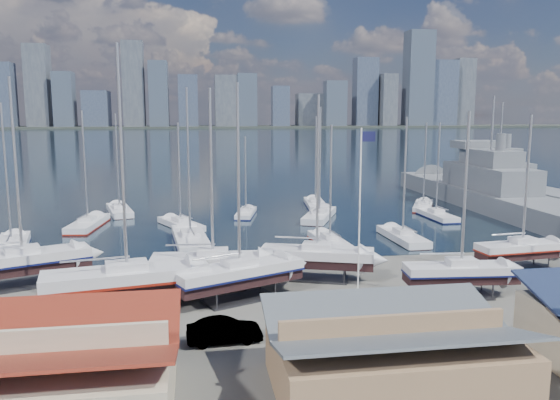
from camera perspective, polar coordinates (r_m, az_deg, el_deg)
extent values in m
plane|color=#605E59|center=(44.37, 4.26, -9.56)|extent=(1400.00, 1400.00, 0.00)
cube|color=#192B3A|center=(351.39, -7.37, 6.48)|extent=(1400.00, 600.00, 0.40)
cube|color=#2D332D|center=(611.19, -8.07, 7.56)|extent=(1400.00, 80.00, 2.20)
cube|color=#475166|center=(631.53, -27.16, 9.75)|extent=(26.62, 20.30, 64.32)
cube|color=#595E66|center=(631.49, -23.92, 10.85)|extent=(22.49, 24.47, 83.83)
cube|color=#3D4756|center=(617.82, -21.60, 9.75)|extent=(19.55, 21.83, 55.97)
cube|color=#475166|center=(617.98, -18.60, 9.03)|extent=(26.03, 30.49, 37.14)
cube|color=#595E66|center=(601.90, -15.06, 11.61)|extent=(21.60, 16.58, 87.63)
cube|color=#3D4756|center=(600.81, -12.53, 10.75)|extent=(19.42, 28.42, 67.60)
cube|color=#475166|center=(602.78, -9.57, 10.19)|extent=(20.24, 23.80, 54.09)
cube|color=#595E66|center=(600.55, -5.61, 10.27)|extent=(24.62, 19.72, 54.00)
cube|color=#3D4756|center=(600.49, -3.49, 10.39)|extent=(20.75, 17.93, 55.97)
cube|color=#475166|center=(603.26, 0.03, 9.78)|extent=(18.36, 16.25, 43.03)
cube|color=#595E66|center=(628.37, 3.06, 9.40)|extent=(28.49, 22.03, 35.69)
cube|color=#3D4756|center=(617.00, 5.77, 10.00)|extent=(23.34, 17.87, 49.11)
cube|color=#475166|center=(642.58, 8.90, 11.09)|extent=(25.35, 19.79, 75.95)
cube|color=#595E66|center=(643.62, 11.08, 10.21)|extent=(17.00, 27.45, 57.67)
cube|color=#3D4756|center=(658.13, 14.25, 12.18)|extent=(29.28, 24.05, 106.04)
cube|color=#475166|center=(678.96, 16.41, 10.65)|extent=(30.82, 28.37, 74.41)
cube|color=#595E66|center=(693.81, 18.62, 10.63)|extent=(21.74, 17.03, 77.48)
cube|color=#BFB293|center=(29.09, -25.73, -17.31)|extent=(14.00, 9.00, 3.20)
cube|color=maroon|center=(28.22, -26.04, -13.27)|extent=(14.70, 9.45, 1.41)
cube|color=#8C6B4C|center=(29.57, 11.65, -16.35)|extent=(12.00, 8.00, 3.00)
cube|color=slate|center=(28.77, 11.78, -12.67)|extent=(12.60, 8.40, 1.27)
cube|color=#2D2D33|center=(50.26, -25.12, -8.08)|extent=(6.33, 4.68, 0.16)
cube|color=black|center=(49.86, -25.24, -6.39)|extent=(10.60, 6.39, 0.84)
cube|color=silver|center=(49.66, -25.30, -5.45)|extent=(10.77, 6.80, 0.84)
cube|color=#0D1243|center=(49.75, -25.28, -5.89)|extent=(10.88, 6.87, 0.17)
cube|color=silver|center=(49.50, -25.36, -4.70)|extent=(3.10, 2.64, 0.50)
cylinder|color=#B2B2B7|center=(48.47, -25.89, 3.16)|extent=(0.22, 0.22, 14.12)
cube|color=#2D2D33|center=(41.92, -15.54, -10.87)|extent=(6.86, 4.10, 0.16)
cube|color=black|center=(41.42, -15.63, -8.80)|extent=(12.00, 4.92, 0.93)
cube|color=silver|center=(41.15, -15.69, -7.56)|extent=(12.09, 5.40, 0.93)
cube|color=maroon|center=(41.27, -15.66, -8.14)|extent=(12.21, 5.45, 0.19)
cube|color=silver|center=(40.96, -15.73, -6.60)|extent=(3.24, 2.48, 0.50)
cylinder|color=#B2B2B7|center=(39.66, -16.19, 4.11)|extent=(0.22, 0.22, 15.77)
cube|color=#2D2D33|center=(45.50, -6.96, -9.02)|extent=(5.58, 2.85, 0.16)
cube|color=black|center=(45.06, -7.00, -7.19)|extent=(10.00, 3.02, 0.79)
cube|color=silver|center=(44.85, -7.02, -6.22)|extent=(10.03, 3.43, 0.79)
cube|color=silver|center=(44.69, -7.03, -5.42)|extent=(2.57, 1.82, 0.50)
cylinder|color=#B2B2B7|center=(43.56, -7.19, 2.77)|extent=(0.22, 0.22, 13.32)
cube|color=#2D2D33|center=(42.53, -4.22, -10.27)|extent=(6.07, 4.56, 0.16)
cube|color=black|center=(42.06, -4.24, -8.31)|extent=(10.14, 6.27, 0.80)
cube|color=silver|center=(41.83, -4.25, -7.26)|extent=(10.32, 6.66, 0.80)
cube|color=#0D1243|center=(41.93, -4.25, -7.75)|extent=(10.42, 6.72, 0.16)
cube|color=silver|center=(41.65, -4.26, -6.40)|extent=(2.98, 2.56, 0.50)
cylinder|color=#B2B2B7|center=(40.43, -4.37, 2.56)|extent=(0.22, 0.22, 13.55)
cube|color=#2D2D33|center=(47.53, 3.85, -8.19)|extent=(5.77, 3.99, 0.16)
cube|color=black|center=(47.11, 3.87, -6.44)|extent=(9.81, 5.25, 0.77)
cube|color=silver|center=(46.91, 3.88, -5.54)|extent=(9.94, 5.63, 0.77)
cube|color=silver|center=(46.76, 3.89, -4.79)|extent=(2.79, 2.30, 0.50)
cylinder|color=#B2B2B7|center=(45.70, 3.97, 2.82)|extent=(0.22, 0.22, 12.95)
cube|color=#2D2D33|center=(45.35, 18.27, -9.48)|extent=(4.93, 2.58, 0.16)
cube|color=black|center=(44.92, 18.36, -7.70)|extent=(8.81, 2.79, 0.69)
cube|color=silver|center=(44.73, 18.40, -6.85)|extent=(8.84, 3.16, 0.69)
cube|color=#0D1243|center=(44.82, 18.38, -7.24)|extent=(8.93, 3.19, 0.14)
cube|color=silver|center=(44.58, 18.44, -6.11)|extent=(2.28, 1.63, 0.50)
cylinder|color=#B2B2B7|center=(43.51, 18.80, 1.03)|extent=(0.22, 0.22, 11.70)
cube|color=#2D2D33|center=(54.82, 23.86, -6.63)|extent=(4.87, 2.58, 0.16)
cube|color=black|center=(54.47, 23.95, -5.14)|extent=(8.67, 2.83, 0.68)
cube|color=silver|center=(54.32, 24.00, -4.45)|extent=(8.70, 3.19, 0.68)
cube|color=maroon|center=(54.39, 23.98, -4.77)|extent=(8.79, 3.22, 0.14)
cube|color=silver|center=(54.19, 24.04, -3.84)|extent=(2.26, 1.63, 0.50)
cylinder|color=#B2B2B7|center=(53.33, 24.41, 1.94)|extent=(0.22, 0.22, 11.49)
cube|color=black|center=(63.69, -26.18, -5.03)|extent=(4.65, 10.86, 0.85)
cube|color=silver|center=(63.50, -26.23, -4.29)|extent=(5.08, 10.95, 0.85)
cube|color=#0D1243|center=(63.59, -26.21, -4.63)|extent=(5.13, 11.06, 0.17)
cube|color=silver|center=(63.36, -26.27, -3.70)|extent=(2.28, 2.95, 0.50)
cylinder|color=#B2B2B7|center=(62.34, -26.70, 2.49)|extent=(0.22, 0.22, 14.26)
cube|color=black|center=(72.80, -19.40, -2.96)|extent=(3.63, 10.31, 0.81)
cube|color=silver|center=(72.65, -19.43, -2.34)|extent=(4.05, 10.37, 0.81)
cube|color=maroon|center=(72.72, -19.42, -2.62)|extent=(4.09, 10.47, 0.16)
cube|color=silver|center=(72.53, -19.46, -1.83)|extent=(1.99, 2.71, 0.50)
cylinder|color=#B2B2B7|center=(71.66, -19.73, 3.34)|extent=(0.22, 0.22, 13.63)
cube|color=black|center=(81.52, -16.40, -1.58)|extent=(4.64, 10.13, 0.79)
cube|color=silver|center=(81.38, -16.42, -1.04)|extent=(5.04, 10.23, 0.79)
cube|color=silver|center=(81.28, -16.44, -0.59)|extent=(2.20, 2.79, 0.50)
cylinder|color=#B2B2B7|center=(80.52, -16.64, 3.91)|extent=(0.22, 0.22, 13.30)
cube|color=black|center=(60.80, -9.33, -4.89)|extent=(3.99, 11.96, 0.94)
cube|color=silver|center=(60.59, -9.35, -4.03)|extent=(4.48, 12.01, 0.94)
cube|color=#0D1243|center=(60.68, -9.34, -4.42)|extent=(4.52, 12.13, 0.19)
cube|color=silver|center=(60.43, -9.37, -3.36)|extent=(2.26, 3.12, 0.50)
cylinder|color=#B2B2B7|center=(59.30, -9.55, 3.90)|extent=(0.22, 0.22, 15.84)
cube|color=black|center=(69.81, -10.32, -3.06)|extent=(5.86, 9.12, 0.73)
cube|color=silver|center=(69.66, -10.34, -2.47)|extent=(6.21, 9.29, 0.73)
cube|color=silver|center=(69.54, -10.35, -1.98)|extent=(2.35, 2.71, 0.50)
cylinder|color=#B2B2B7|center=(68.70, -10.49, 2.84)|extent=(0.22, 0.22, 12.26)
cube|color=black|center=(76.80, -3.58, -1.81)|extent=(3.51, 7.94, 0.62)
cube|color=silver|center=(76.69, -3.58, -1.36)|extent=(3.83, 8.01, 0.62)
cube|color=#0D1243|center=(76.74, -3.58, -1.57)|extent=(3.87, 8.09, 0.12)
cube|color=silver|center=(76.59, -3.59, -0.95)|extent=(1.69, 2.17, 0.50)
cylinder|color=#B2B2B7|center=(75.91, -3.62, 2.75)|extent=(0.22, 0.22, 10.43)
cube|color=black|center=(59.60, 5.22, -5.00)|extent=(2.79, 9.15, 0.72)
cube|color=silver|center=(59.43, 5.23, -4.33)|extent=(3.17, 9.17, 0.72)
cube|color=maroon|center=(59.51, 5.22, -4.64)|extent=(3.20, 9.27, 0.14)
cube|color=silver|center=(59.30, 5.24, -3.75)|extent=(1.67, 2.36, 0.50)
cylinder|color=#B2B2B7|center=(58.31, 5.32, 1.85)|extent=(0.22, 0.22, 12.17)
cube|color=black|center=(74.39, 4.13, -2.24)|extent=(6.48, 10.59, 0.84)
cube|color=silver|center=(74.23, 4.14, -1.60)|extent=(6.88, 10.76, 0.84)
cube|color=silver|center=(74.11, 4.14, -1.09)|extent=(2.66, 3.10, 0.50)
cylinder|color=#B2B2B7|center=(73.24, 4.20, 4.16)|extent=(0.22, 0.22, 14.13)
cube|color=black|center=(83.94, 3.71, -0.94)|extent=(3.25, 9.77, 0.77)
cube|color=silver|center=(83.82, 3.71, -0.42)|extent=(3.65, 9.81, 0.77)
cube|color=#0D1243|center=(83.87, 3.71, -0.66)|extent=(3.68, 9.91, 0.15)
cube|color=silver|center=(83.72, 3.72, 0.01)|extent=(1.85, 2.55, 0.50)
cylinder|color=#B2B2B7|center=(82.99, 3.76, 4.25)|extent=(0.22, 0.22, 12.95)
cube|color=black|center=(63.17, 12.67, -4.40)|extent=(2.53, 9.64, 0.77)
cube|color=silver|center=(63.01, 12.69, -3.73)|extent=(2.93, 9.65, 0.77)
cube|color=silver|center=(62.87, 12.71, -3.16)|extent=(1.67, 2.44, 0.50)
cylinder|color=#B2B2B7|center=(61.90, 12.91, 2.48)|extent=(0.22, 0.22, 12.93)
cube|color=black|center=(77.90, 15.96, -2.02)|extent=(2.36, 9.06, 0.72)
cube|color=silver|center=(77.77, 15.98, -1.50)|extent=(2.74, 9.07, 0.72)
cube|color=#0D1243|center=(77.83, 15.97, -1.74)|extent=(2.77, 9.16, 0.14)
cube|color=silver|center=(77.66, 16.00, -1.06)|extent=(1.57, 2.29, 0.50)
cylinder|color=#B2B2B7|center=(76.91, 16.19, 3.23)|extent=(0.22, 0.22, 12.16)
cube|color=black|center=(85.10, 14.71, -1.07)|extent=(5.93, 8.95, 0.72)
cube|color=silver|center=(84.98, 14.73, -0.59)|extent=(6.27, 9.12, 0.72)
cube|color=maroon|center=(85.04, 14.72, -0.81)|extent=(6.33, 9.21, 0.14)
cube|color=silver|center=(84.89, 14.75, -0.19)|extent=(2.35, 2.68, 0.50)
cylinder|color=#B2B2B7|center=(84.20, 14.90, 3.71)|extent=(0.22, 0.22, 12.09)
cube|color=slate|center=(89.54, 20.89, -0.39)|extent=(8.74, 51.94, 4.67)
cube|color=slate|center=(89.01, 21.03, 2.24)|extent=(6.79, 18.21, 3.60)
cube|color=slate|center=(88.75, 21.14, 4.16)|extent=(5.07, 10.42, 2.40)
cube|color=slate|center=(93.18, 19.63, 5.49)|extent=(5.85, 5.24, 1.20)
cylinder|color=#B2B2B7|center=(88.53, 21.33, 7.52)|extent=(0.30, 0.30, 8.00)
cube|color=slate|center=(107.17, 21.76, 0.94)|extent=(8.10, 40.74, 3.65)
cube|color=slate|center=(106.77, 21.87, 2.87)|extent=(5.75, 14.38, 3.60)
cube|color=slate|center=(106.54, 21.96, 4.47)|extent=(4.21, 8.25, 2.40)
cube|color=slate|center=(109.85, 20.86, 5.54)|extent=(4.70, 4.23, 1.20)
cylinder|color=#B2B2B7|center=(106.32, 22.13, 7.26)|extent=(0.30, 0.30, 8.00)
imported|color=gray|center=(35.74, -17.71, -13.53)|extent=(1.63, 3.83, 1.29)
imported|color=gray|center=(34.95, -5.83, -13.44)|extent=(4.74, 1.91, 1.53)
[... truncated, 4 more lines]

